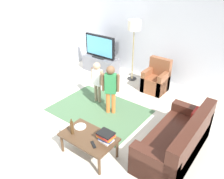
{
  "coord_description": "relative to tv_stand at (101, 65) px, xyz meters",
  "views": [
    {
      "loc": [
        2.7,
        -2.94,
        3.1
      ],
      "look_at": [
        0.0,
        0.6,
        0.65
      ],
      "focal_mm": 36.64,
      "sensor_mm": 36.0,
      "label": 1
    }
  ],
  "objects": [
    {
      "name": "wall_back",
      "position": [
        1.75,
        0.7,
        1.11
      ],
      "size": [
        6.0,
        0.12,
        2.7
      ],
      "primitive_type": "cube",
      "color": "silver",
      "rests_on": "ground"
    },
    {
      "name": "floor_lamp",
      "position": [
        1.11,
        0.15,
        1.3
      ],
      "size": [
        0.36,
        0.36,
        1.78
      ],
      "color": "#262626",
      "rests_on": "ground"
    },
    {
      "name": "tv_stand",
      "position": [
        0.0,
        0.0,
        0.0
      ],
      "size": [
        1.2,
        0.44,
        0.5
      ],
      "color": "slate",
      "rests_on": "ground"
    },
    {
      "name": "area_rug",
      "position": [
        1.42,
        -1.78,
        -0.24
      ],
      "size": [
        2.2,
        1.6,
        0.01
      ],
      "primitive_type": "cube",
      "color": "#4C724C",
      "rests_on": "ground"
    },
    {
      "name": "coffee_table",
      "position": [
        2.21,
        -2.99,
        0.13
      ],
      "size": [
        1.0,
        0.6,
        0.42
      ],
      "color": "#513823",
      "rests_on": "ground"
    },
    {
      "name": "tv_remote",
      "position": [
        2.43,
        -3.11,
        0.19
      ],
      "size": [
        0.17,
        0.13,
        0.02
      ],
      "primitive_type": "cube",
      "rotation": [
        0.0,
        0.0,
        -0.54
      ],
      "color": "black",
      "rests_on": "coffee_table"
    },
    {
      "name": "tv",
      "position": [
        -0.0,
        -0.02,
        0.6
      ],
      "size": [
        1.1,
        0.28,
        0.71
      ],
      "color": "black",
      "rests_on": "tv_stand"
    },
    {
      "name": "child_near_tv",
      "position": [
        1.13,
        -1.48,
        0.4
      ],
      "size": [
        0.36,
        0.17,
        1.07
      ],
      "color": "gray",
      "rests_on": "ground"
    },
    {
      "name": "plate",
      "position": [
        1.91,
        -2.89,
        0.18
      ],
      "size": [
        0.22,
        0.22,
        0.02
      ],
      "color": "white",
      "rests_on": "coffee_table"
    },
    {
      "name": "couch",
      "position": [
        3.5,
        -2.03,
        0.05
      ],
      "size": [
        0.8,
        1.8,
        0.86
      ],
      "color": "#472319",
      "rests_on": "ground"
    },
    {
      "name": "ground",
      "position": [
        1.75,
        -2.3,
        -0.24
      ],
      "size": [
        7.8,
        7.8,
        0.0
      ],
      "primitive_type": "plane",
      "color": "beige"
    },
    {
      "name": "bottle",
      "position": [
        1.93,
        -3.11,
        0.31
      ],
      "size": [
        0.06,
        0.06,
        0.32
      ],
      "color": "#4C3319",
      "rests_on": "coffee_table"
    },
    {
      "name": "book_stack",
      "position": [
        2.52,
        -2.89,
        0.27
      ],
      "size": [
        0.29,
        0.24,
        0.17
      ],
      "color": "white",
      "rests_on": "coffee_table"
    },
    {
      "name": "wall_left",
      "position": [
        -1.25,
        -2.3,
        1.11
      ],
      "size": [
        0.12,
        6.0,
        2.7
      ],
      "primitive_type": "cube",
      "color": "silver",
      "rests_on": "ground"
    },
    {
      "name": "armchair",
      "position": [
        2.02,
        -0.04,
        0.05
      ],
      "size": [
        0.6,
        0.6,
        0.9
      ],
      "color": "brown",
      "rests_on": "ground"
    },
    {
      "name": "child_center",
      "position": [
        1.69,
        -1.67,
        0.47
      ],
      "size": [
        0.36,
        0.25,
        1.2
      ],
      "color": "orange",
      "rests_on": "ground"
    }
  ]
}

